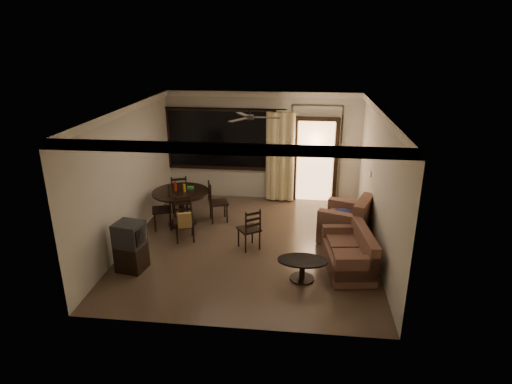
# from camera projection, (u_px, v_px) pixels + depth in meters

# --- Properties ---
(ground) EXTENTS (5.50, 5.50, 0.00)m
(ground) POSITION_uv_depth(u_px,v_px,m) (250.00, 244.00, 8.94)
(ground) COLOR #7F6651
(ground) RESTS_ON ground
(room_shell) EXTENTS (5.50, 6.70, 5.50)m
(room_shell) POSITION_uv_depth(u_px,v_px,m) (285.00, 139.00, 9.90)
(room_shell) COLOR beige
(room_shell) RESTS_ON ground
(dining_table) EXTENTS (1.28, 1.28, 1.02)m
(dining_table) POSITION_uv_depth(u_px,v_px,m) (181.00, 198.00, 9.67)
(dining_table) COLOR black
(dining_table) RESTS_ON ground
(dining_chair_west) EXTENTS (0.54, 0.54, 0.95)m
(dining_chair_west) POSITION_uv_depth(u_px,v_px,m) (163.00, 216.00, 9.57)
(dining_chair_west) COLOR black
(dining_chair_west) RESTS_ON ground
(dining_chair_east) EXTENTS (0.54, 0.54, 0.95)m
(dining_chair_east) POSITION_uv_depth(u_px,v_px,m) (218.00, 209.00, 9.97)
(dining_chair_east) COLOR black
(dining_chair_east) RESTS_ON ground
(dining_chair_south) EXTENTS (0.54, 0.57, 0.95)m
(dining_chair_south) POSITION_uv_depth(u_px,v_px,m) (185.00, 227.00, 9.00)
(dining_chair_south) COLOR black
(dining_chair_south) RESTS_ON ground
(dining_chair_north) EXTENTS (0.54, 0.54, 0.95)m
(dining_chair_north) POSITION_uv_depth(u_px,v_px,m) (180.00, 200.00, 10.51)
(dining_chair_north) COLOR black
(dining_chair_north) RESTS_ON ground
(tv_cabinet) EXTENTS (0.56, 0.52, 0.94)m
(tv_cabinet) POSITION_uv_depth(u_px,v_px,m) (131.00, 246.00, 7.81)
(tv_cabinet) COLOR black
(tv_cabinet) RESTS_ON ground
(sofa) EXTENTS (0.93, 1.50, 0.76)m
(sofa) POSITION_uv_depth(u_px,v_px,m) (351.00, 254.00, 7.87)
(sofa) COLOR #4C2D23
(sofa) RESTS_ON ground
(armchair) EXTENTS (1.20, 1.20, 0.95)m
(armchair) POSITION_uv_depth(u_px,v_px,m) (348.00, 223.00, 8.98)
(armchair) COLOR #4C2D23
(armchair) RESTS_ON ground
(coffee_table) EXTENTS (0.89, 0.53, 0.39)m
(coffee_table) POSITION_uv_depth(u_px,v_px,m) (302.00, 266.00, 7.55)
(coffee_table) COLOR black
(coffee_table) RESTS_ON ground
(side_chair) EXTENTS (0.55, 0.55, 0.89)m
(side_chair) POSITION_uv_depth(u_px,v_px,m) (249.00, 236.00, 8.66)
(side_chair) COLOR black
(side_chair) RESTS_ON ground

